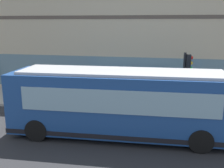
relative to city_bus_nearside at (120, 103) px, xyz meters
name	(u,v)px	position (x,y,z in m)	size (l,w,h in m)	color
ground	(69,129)	(0.16, 2.60, -1.55)	(120.00, 120.00, 0.00)	#2D2D30
sidewalk_curb	(93,101)	(4.70, 2.60, -1.48)	(3.89, 40.00, 0.15)	#B2ADA3
building_corner	(110,24)	(10.32, 2.60, 3.43)	(7.42, 23.75, 9.98)	beige
city_bus_nearside	(120,103)	(0.00, 0.00, 0.00)	(2.97, 10.14, 3.07)	#1E478C
traffic_light_near_corner	(187,72)	(3.14, -3.09, 0.99)	(0.32, 0.49, 3.44)	black
fire_hydrant	(69,95)	(4.33, 4.15, -1.04)	(0.35, 0.35, 0.74)	red
pedestrian_walking_along_curb	(127,84)	(5.92, 0.51, -0.49)	(0.32, 0.32, 1.60)	#8C3F8C
newspaper_vending_box	(165,96)	(5.12, -2.00, -0.95)	(0.44, 0.42, 0.90)	#BF3F19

